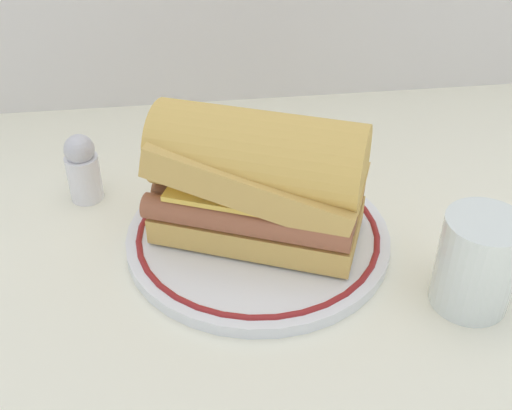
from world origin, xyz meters
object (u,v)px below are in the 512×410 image
(plate, at_px, (256,236))
(salt_shaker, at_px, (83,168))
(sausage_sandwich, at_px, (256,177))
(drinking_glass, at_px, (475,268))

(plate, xyz_separation_m, salt_shaker, (-0.17, 0.10, 0.03))
(sausage_sandwich, bearing_deg, plate, -69.52)
(sausage_sandwich, bearing_deg, salt_shaker, 172.80)
(plate, distance_m, drinking_glass, 0.21)
(sausage_sandwich, bearing_deg, drinking_glass, -8.09)
(plate, xyz_separation_m, drinking_glass, (0.17, -0.10, 0.03))
(plate, bearing_deg, salt_shaker, 149.93)
(plate, distance_m, salt_shaker, 0.20)
(sausage_sandwich, xyz_separation_m, salt_shaker, (-0.17, 0.10, -0.04))
(salt_shaker, bearing_deg, drinking_glass, -30.52)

